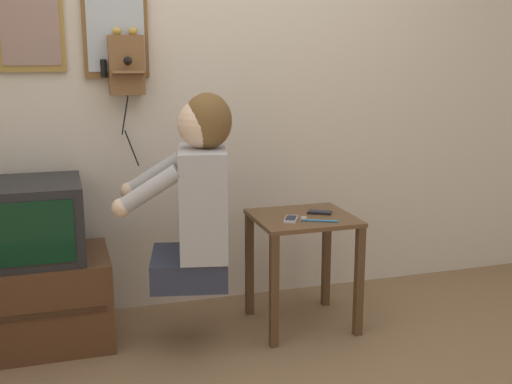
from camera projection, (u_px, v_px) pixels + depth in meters
The scene contains 12 objects.
ground_plane at pixel (272, 380), 2.84m from camera, with size 14.00×14.00×0.00m, color #846647.
wall_back at pixel (213, 79), 3.53m from camera, with size 6.80×0.05×2.55m.
side_table at pixel (303, 241), 3.33m from camera, with size 0.50×0.47×0.60m.
person at pixel (198, 194), 3.04m from camera, with size 0.60×0.51×0.91m.
tv_stand at pixel (37, 301), 3.16m from camera, with size 0.71×0.50×0.44m.
television at pixel (27, 221), 3.08m from camera, with size 0.52×0.49×0.37m.
wall_phone_antique at pixel (126, 65), 3.30m from camera, with size 0.22×0.19×0.72m.
framed_picture at pixel (30, 24), 3.16m from camera, with size 0.33×0.03×0.47m.
wall_mirror at pixel (115, 13), 3.27m from camera, with size 0.33×0.03×0.65m.
cell_phone_held at pixel (291, 219), 3.22m from camera, with size 0.11×0.14×0.01m.
cell_phone_spare at pixel (319, 212), 3.35m from camera, with size 0.14×0.12×0.01m.
toothbrush at pixel (317, 220), 3.19m from camera, with size 0.17×0.09×0.02m.
Camera 1 is at (-0.84, -2.45, 1.44)m, focal length 45.00 mm.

